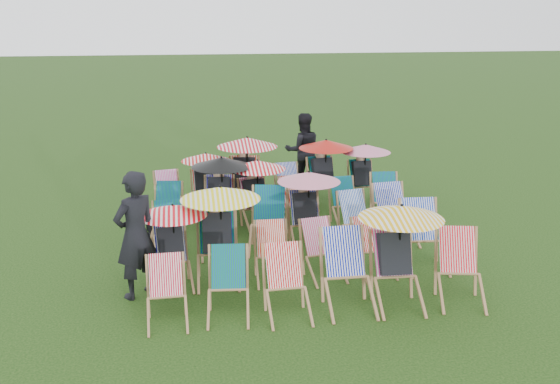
{
  "coord_description": "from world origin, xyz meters",
  "views": [
    {
      "loc": [
        -1.67,
        -9.66,
        3.86
      ],
      "look_at": [
        -0.08,
        0.4,
        0.9
      ],
      "focal_mm": 40.0,
      "sensor_mm": 36.0,
      "label": 1
    }
  ],
  "objects": [
    {
      "name": "deckchair_5",
      "position": [
        2.0,
        -2.26,
        0.48
      ],
      "size": [
        0.79,
        0.98,
        0.95
      ],
      "rotation": [
        0.0,
        0.0,
        -0.2
      ],
      "color": "#946C45",
      "rests_on": "ground"
    },
    {
      "name": "deckchair_20",
      "position": [
        -0.37,
        1.27,
        0.65
      ],
      "size": [
        1.04,
        1.14,
        1.24
      ],
      "rotation": [
        0.0,
        0.0,
        0.21
      ],
      "color": "#946C45",
      "rests_on": "ground"
    },
    {
      "name": "deckchair_27",
      "position": [
        0.45,
        2.4,
        0.42
      ],
      "size": [
        0.65,
        0.84,
        0.84
      ],
      "rotation": [
        0.0,
        0.0,
        0.13
      ],
      "color": "#946C45",
      "rests_on": "ground"
    },
    {
      "name": "deckchair_4",
      "position": [
        1.12,
        -2.18,
        0.72
      ],
      "size": [
        1.15,
        1.2,
        1.37
      ],
      "rotation": [
        0.0,
        0.0,
        -0.04
      ],
      "color": "#946C45",
      "rests_on": "ground"
    },
    {
      "name": "deckchair_9",
      "position": [
        0.32,
        -1.17,
        0.42
      ],
      "size": [
        0.68,
        0.85,
        0.83
      ],
      "rotation": [
        0.0,
        0.0,
        0.18
      ],
      "color": "#946C45",
      "rests_on": "ground"
    },
    {
      "name": "person_left",
      "position": [
        -2.38,
        -1.4,
        0.91
      ],
      "size": [
        0.79,
        0.76,
        1.82
      ],
      "primitive_type": "imported",
      "rotation": [
        0.0,
        0.0,
        3.82
      ],
      "color": "black",
      "rests_on": "ground"
    },
    {
      "name": "deckchair_23",
      "position": [
        2.1,
        1.2,
        0.44
      ],
      "size": [
        0.65,
        0.85,
        0.87
      ],
      "rotation": [
        0.0,
        0.0,
        -0.09
      ],
      "color": "#946C45",
      "rests_on": "ground"
    },
    {
      "name": "deckchair_2",
      "position": [
        -0.42,
        -2.31,
        0.44
      ],
      "size": [
        0.61,
        0.83,
        0.88
      ],
      "rotation": [
        0.0,
        0.0,
        0.04
      ],
      "color": "#946C45",
      "rests_on": "ground"
    },
    {
      "name": "deckchair_28",
      "position": [
        1.18,
        2.47,
        0.7
      ],
      "size": [
        1.12,
        1.2,
        1.33
      ],
      "rotation": [
        0.0,
        0.0,
        0.11
      ],
      "color": "#946C45",
      "rests_on": "ground"
    },
    {
      "name": "deckchair_10",
      "position": [
        1.11,
        -1.16,
        0.41
      ],
      "size": [
        0.63,
        0.81,
        0.81
      ],
      "rotation": [
        0.0,
        0.0,
        0.13
      ],
      "color": "#946C45",
      "rests_on": "ground"
    },
    {
      "name": "deckchair_24",
      "position": [
        -2.0,
        2.27,
        0.41
      ],
      "size": [
        0.65,
        0.82,
        0.82
      ],
      "rotation": [
        0.0,
        0.0,
        0.15
      ],
      "color": "#946C45",
      "rests_on": "ground"
    },
    {
      "name": "ground",
      "position": [
        0.0,
        0.0,
        0.0
      ],
      "size": [
        100.0,
        100.0,
        0.0
      ],
      "primitive_type": "plane",
      "color": "black",
      "rests_on": "ground"
    },
    {
      "name": "deckchair_25",
      "position": [
        -1.28,
        2.38,
        0.61
      ],
      "size": [
        0.98,
        1.03,
        1.16
      ],
      "rotation": [
        0.0,
        0.0,
        0.06
      ],
      "color": "#946C45",
      "rests_on": "ground"
    },
    {
      "name": "deckchair_19",
      "position": [
        -1.06,
        1.31,
        0.69
      ],
      "size": [
        1.1,
        1.16,
        1.31
      ],
      "rotation": [
        0.0,
        0.0,
        -0.1
      ],
      "color": "#946C45",
      "rests_on": "ground"
    },
    {
      "name": "deckchair_8",
      "position": [
        -0.44,
        -1.13,
        0.41
      ],
      "size": [
        0.57,
        0.78,
        0.82
      ],
      "rotation": [
        0.0,
        0.0,
        -0.04
      ],
      "color": "#946C45",
      "rests_on": "ground"
    },
    {
      "name": "deckchair_7",
      "position": [
        -1.22,
        -1.0,
        0.74
      ],
      "size": [
        1.18,
        1.23,
        1.4
      ],
      "rotation": [
        0.0,
        0.0,
        -0.04
      ],
      "color": "#946C45",
      "rests_on": "ground"
    },
    {
      "name": "deckchair_21",
      "position": [
        0.34,
        1.21,
        0.44
      ],
      "size": [
        0.64,
        0.85,
        0.87
      ],
      "rotation": [
        0.0,
        0.0,
        0.08
      ],
      "color": "#946C45",
      "rests_on": "ground"
    },
    {
      "name": "deckchair_14",
      "position": [
        -0.33,
        0.1,
        0.5
      ],
      "size": [
        0.84,
        1.03,
        1.0
      ],
      "rotation": [
        0.0,
        0.0,
        -0.21
      ],
      "color": "#946C45",
      "rests_on": "ground"
    },
    {
      "name": "deckchair_11",
      "position": [
        1.96,
        -1.04,
        0.5
      ],
      "size": [
        0.73,
        0.97,
        1.01
      ],
      "rotation": [
        0.0,
        0.0,
        -0.07
      ],
      "color": "#946C45",
      "rests_on": "ground"
    },
    {
      "name": "deckchair_6",
      "position": [
        -1.9,
        -1.08,
        0.62
      ],
      "size": [
        1.0,
        1.07,
        1.18
      ],
      "rotation": [
        0.0,
        0.0,
        0.12
      ],
      "color": "#946C45",
      "rests_on": "ground"
    },
    {
      "name": "deckchair_15",
      "position": [
        0.35,
        0.18,
        0.67
      ],
      "size": [
        1.07,
        1.11,
        1.26
      ],
      "rotation": [
        0.0,
        0.0,
        0.01
      ],
      "color": "#946C45",
      "rests_on": "ground"
    },
    {
      "name": "deckchair_12",
      "position": [
        -1.96,
        0.06,
        0.42
      ],
      "size": [
        0.6,
        0.81,
        0.84
      ],
      "rotation": [
        0.0,
        0.0,
        0.05
      ],
      "color": "#946C45",
      "rests_on": "ground"
    },
    {
      "name": "person_rear",
      "position": [
        0.98,
        3.83,
        0.85
      ],
      "size": [
        0.83,
        0.65,
        1.69
      ],
      "primitive_type": "imported",
      "rotation": [
        0.0,
        0.0,
        3.16
      ],
      "color": "black",
      "rests_on": "ground"
    },
    {
      "name": "deckchair_1",
      "position": [
        -1.18,
        -2.21,
        0.43
      ],
      "size": [
        0.65,
        0.85,
        0.86
      ],
      "rotation": [
        0.0,
        0.0,
        -0.1
      ],
      "color": "#946C45",
      "rests_on": "ground"
    },
    {
      "name": "deckchair_13",
      "position": [
        -1.16,
        0.06,
        0.48
      ],
      "size": [
        0.66,
        0.91,
        0.97
      ],
      "rotation": [
        0.0,
        0.0,
        -0.02
      ],
      "color": "#946C45",
      "rests_on": "ground"
    },
    {
      "name": "deckchair_0",
      "position": [
        -1.97,
        -2.26,
        0.41
      ],
      "size": [
        0.56,
        0.77,
        0.81
      ],
      "rotation": [
        0.0,
        0.0,
        0.03
      ],
      "color": "#946C45",
      "rests_on": "ground"
    },
    {
      "name": "deckchair_3",
      "position": [
        0.43,
        -2.21,
        0.51
      ],
      "size": [
        0.67,
        0.94,
        1.01
      ],
      "rotation": [
        0.0,
        0.0,
        -0.01
      ],
      "color": "#946C45",
      "rests_on": "ground"
    },
    {
      "name": "deckchair_26",
      "position": [
        -0.48,
        2.42,
        0.76
      ],
      "size": [
        1.21,
        1.28,
        1.44
      ],
      "rotation": [
        0.0,
        0.0,
        -0.13
      ],
      "color": "#946C45",
      "rests_on": "ground"
    },
    {
      "name": "deckchair_18",
      "position": [
        -2.03,
        1.23,
        0.43
      ],
      "size": [
        0.68,
        0.86,
        0.86
      ],
      "rotation": [
        0.0,
        0.0,
        -0.15
      ],
      "color": "#946C45",
      "rests_on": "ground"
    },
    {
      "name": "deckchair_17",
      "position": [
        1.89,
        0.11,
        0.48
      ],
      "size": [
        0.71,
        0.94,
        0.96
      ],
      "rotation": [
        0.0,
        0.0,
        0.09
      ],
      "color": "#946C45",
      "rests_on": "ground"
    },
    {
      "name": "deckchair_16",
      "position": [
        1.23,
        0.11,
        0.43
      ],
      "size": [
        0.69,
        0.88,
        0.87
      ],
      "rotation": [
        0.0,
        0.0,
        0.16
      ],
      "color": "#946C45",
      "rests_on": "ground"
    },
    {
      "name": "deckchair_29",
      "position": [
        2.0,
        2.4,
        0.65
      ],
      "size": [
        1.03,
        1.07,
        1.22
      ],
      "rotation": [
        0.0,
        0.0,
        0.01
      ],
      "color": "#946C45",
      "rests_on": "ground"
    },
    {
      "name": "deckchair_22",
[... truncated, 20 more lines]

